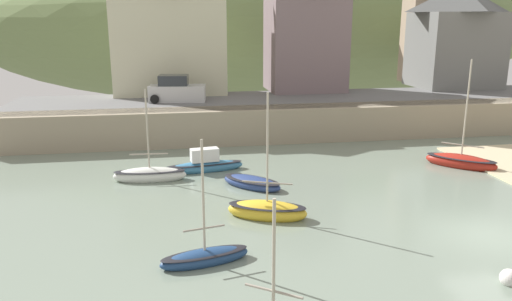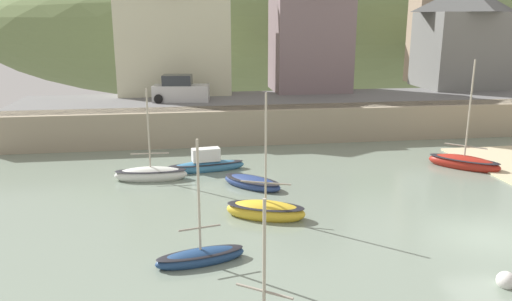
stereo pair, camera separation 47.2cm
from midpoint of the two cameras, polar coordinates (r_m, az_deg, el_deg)
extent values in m
cube|color=gray|center=(21.97, 25.41, -8.99)|extent=(48.00, 40.00, 0.06)
cube|color=gray|center=(36.27, 10.92, 3.21)|extent=(48.00, 2.40, 2.40)
cube|color=#606060|center=(39.53, 9.26, 5.91)|extent=(48.00, 9.00, 0.10)
ellipsoid|color=#687C4A|center=(72.94, 2.06, 13.84)|extent=(80.00, 44.00, 20.49)
cube|color=beige|center=(41.78, -9.06, 12.52)|extent=(8.85, 4.77, 8.80)
cube|color=slate|center=(43.17, 6.49, 12.79)|extent=(6.19, 5.40, 8.98)
cube|color=slate|center=(48.57, 22.66, 10.53)|extent=(6.86, 5.81, 6.51)
cube|color=gray|center=(51.35, 19.21, 13.05)|extent=(2.80, 2.80, 10.16)
cylinder|color=#B2A893|center=(12.98, 2.01, -12.64)|extent=(0.09, 0.09, 3.43)
cylinder|color=gray|center=(13.38, 1.98, -15.79)|extent=(1.38, 0.99, 0.07)
ellipsoid|color=navy|center=(25.50, 0.07, -3.75)|extent=(3.33, 3.24, 0.70)
ellipsoid|color=black|center=(25.44, 0.07, -3.33)|extent=(3.26, 3.18, 0.12)
ellipsoid|color=teal|center=(28.28, -5.24, -1.91)|extent=(4.52, 1.63, 0.75)
ellipsoid|color=black|center=(28.22, -5.25, -1.51)|extent=(4.43, 1.60, 0.12)
cube|color=silver|center=(28.08, -5.27, -0.47)|extent=(1.63, 0.90, 0.73)
ellipsoid|color=#9F2218|center=(31.20, 23.05, -1.37)|extent=(3.78, 3.70, 0.94)
ellipsoid|color=black|center=(31.13, 23.10, -0.91)|extent=(3.71, 3.62, 0.12)
cylinder|color=#B2A893|center=(30.53, 23.65, 4.40)|extent=(0.09, 0.09, 5.44)
cylinder|color=gray|center=(30.95, 23.24, 0.47)|extent=(1.74, 1.66, 0.07)
ellipsoid|color=silver|center=(27.14, -11.43, -2.76)|extent=(3.89, 1.31, 0.92)
ellipsoid|color=black|center=(27.07, -11.46, -2.25)|extent=(3.81, 1.29, 0.12)
cylinder|color=#B2A893|center=(26.50, -11.71, 2.48)|extent=(0.09, 0.09, 4.16)
cylinder|color=gray|center=(26.82, -11.56, -0.34)|extent=(1.98, 0.17, 0.07)
ellipsoid|color=navy|center=(17.97, -5.58, -12.11)|extent=(3.32, 1.59, 0.65)
ellipsoid|color=black|center=(17.89, -5.60, -11.60)|extent=(3.26, 1.56, 0.12)
cylinder|color=#B2A893|center=(17.06, -5.77, -5.18)|extent=(0.09, 0.09, 3.96)
cylinder|color=gray|center=(17.49, -5.68, -8.79)|extent=(1.46, 0.40, 0.07)
ellipsoid|color=gold|center=(21.67, 1.72, -6.98)|extent=(3.71, 2.50, 0.94)
ellipsoid|color=black|center=(21.58, 1.72, -6.34)|extent=(3.64, 2.45, 0.12)
cylinder|color=#B2A893|center=(20.80, 1.78, 0.24)|extent=(0.09, 0.09, 4.69)
cylinder|color=gray|center=(21.22, 1.74, -3.71)|extent=(2.06, 0.87, 0.07)
cube|color=#B7B9B9|center=(37.63, -8.19, 6.52)|extent=(4.27, 2.18, 1.20)
cube|color=#282D33|center=(37.51, -8.63, 7.94)|extent=(2.26, 1.74, 0.80)
cylinder|color=black|center=(38.50, -5.71, 6.36)|extent=(0.64, 0.22, 0.64)
cylinder|color=black|center=(36.92, -5.59, 6.00)|extent=(0.64, 0.22, 0.64)
cylinder|color=black|center=(38.49, -10.65, 6.18)|extent=(0.64, 0.22, 0.64)
cylinder|color=black|center=(36.91, -10.74, 5.81)|extent=(0.64, 0.22, 0.64)
sphere|color=silver|center=(18.43, 27.35, -13.09)|extent=(0.61, 0.61, 0.61)
camera|label=1|loc=(0.24, -89.72, 0.07)|focal=34.99mm
camera|label=2|loc=(0.24, 90.28, -0.07)|focal=34.99mm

